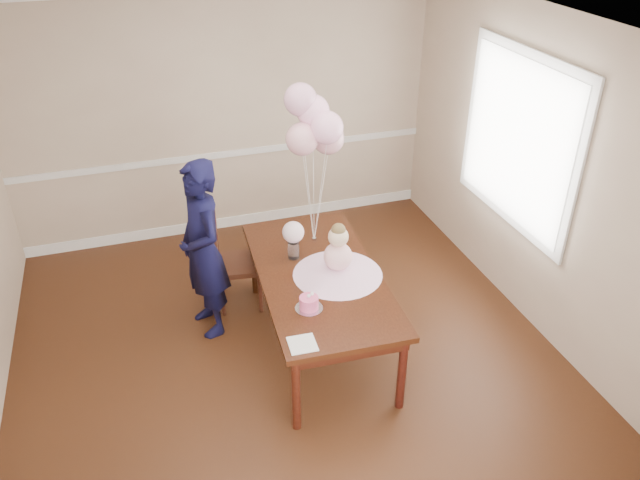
# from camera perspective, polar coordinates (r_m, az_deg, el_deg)

# --- Properties ---
(floor) EXTENTS (4.50, 5.00, 0.00)m
(floor) POSITION_cam_1_polar(r_m,az_deg,el_deg) (5.33, -2.64, -11.43)
(floor) COLOR black
(floor) RESTS_ON ground
(ceiling) EXTENTS (4.50, 5.00, 0.02)m
(ceiling) POSITION_cam_1_polar(r_m,az_deg,el_deg) (4.03, -3.60, 18.12)
(ceiling) COLOR white
(ceiling) RESTS_ON wall_back
(wall_back) EXTENTS (4.50, 0.02, 2.70)m
(wall_back) POSITION_cam_1_polar(r_m,az_deg,el_deg) (6.77, -8.74, 11.31)
(wall_back) COLOR tan
(wall_back) RESTS_ON floor
(wall_right) EXTENTS (0.02, 5.00, 2.70)m
(wall_right) POSITION_cam_1_polar(r_m,az_deg,el_deg) (5.48, 20.38, 4.78)
(wall_right) COLOR tan
(wall_right) RESTS_ON floor
(chair_rail_trim) EXTENTS (4.50, 0.02, 0.07)m
(chair_rail_trim) POSITION_cam_1_polar(r_m,az_deg,el_deg) (6.92, -8.43, 7.79)
(chair_rail_trim) COLOR silver
(chair_rail_trim) RESTS_ON wall_back
(baseboard_trim) EXTENTS (4.50, 0.02, 0.12)m
(baseboard_trim) POSITION_cam_1_polar(r_m,az_deg,el_deg) (7.29, -7.93, 1.72)
(baseboard_trim) COLOR white
(baseboard_trim) RESTS_ON floor
(window_frame) EXTENTS (0.02, 1.66, 1.56)m
(window_frame) POSITION_cam_1_polar(r_m,az_deg,el_deg) (5.75, 17.68, 8.70)
(window_frame) COLOR white
(window_frame) RESTS_ON wall_right
(window_blinds) EXTENTS (0.01, 1.50, 1.40)m
(window_blinds) POSITION_cam_1_polar(r_m,az_deg,el_deg) (5.74, 17.53, 8.69)
(window_blinds) COLOR white
(window_blinds) RESTS_ON wall_right
(dining_table_top) EXTENTS (1.07, 1.98, 0.05)m
(dining_table_top) POSITION_cam_1_polar(r_m,az_deg,el_deg) (5.13, -0.09, -3.31)
(dining_table_top) COLOR black
(dining_table_top) RESTS_ON table_leg_fl
(table_apron) EXTENTS (0.97, 1.88, 0.10)m
(table_apron) POSITION_cam_1_polar(r_m,az_deg,el_deg) (5.17, -0.09, -3.97)
(table_apron) COLOR black
(table_apron) RESTS_ON table_leg_fl
(table_leg_fl) EXTENTS (0.07, 0.07, 0.68)m
(table_leg_fl) POSITION_cam_1_polar(r_m,az_deg,el_deg) (4.62, -2.20, -13.84)
(table_leg_fl) COLOR black
(table_leg_fl) RESTS_ON floor
(table_leg_fr) EXTENTS (0.07, 0.07, 0.68)m
(table_leg_fr) POSITION_cam_1_polar(r_m,az_deg,el_deg) (4.81, 7.50, -11.97)
(table_leg_fr) COLOR black
(table_leg_fr) RESTS_ON floor
(table_leg_bl) EXTENTS (0.07, 0.07, 0.68)m
(table_leg_bl) POSITION_cam_1_polar(r_m,az_deg,el_deg) (6.00, -6.04, -2.07)
(table_leg_bl) COLOR black
(table_leg_bl) RESTS_ON floor
(table_leg_br) EXTENTS (0.07, 0.07, 0.68)m
(table_leg_br) POSITION_cam_1_polar(r_m,az_deg,el_deg) (6.14, 1.45, -1.01)
(table_leg_br) COLOR black
(table_leg_br) RESTS_ON floor
(baby_skirt) EXTENTS (0.77, 0.77, 0.10)m
(baby_skirt) POSITION_cam_1_polar(r_m,az_deg,el_deg) (5.09, 1.63, -2.69)
(baby_skirt) COLOR #EAACD5
(baby_skirt) RESTS_ON dining_table_top
(baby_torso) EXTENTS (0.23, 0.23, 0.23)m
(baby_torso) POSITION_cam_1_polar(r_m,az_deg,el_deg) (5.02, 1.65, -1.50)
(baby_torso) COLOR #FFA1D3
(baby_torso) RESTS_ON baby_skirt
(baby_head) EXTENTS (0.16, 0.16, 0.16)m
(baby_head) POSITION_cam_1_polar(r_m,az_deg,el_deg) (4.92, 1.68, 0.30)
(baby_head) COLOR beige
(baby_head) RESTS_ON baby_torso
(baby_hair) EXTENTS (0.12, 0.12, 0.12)m
(baby_hair) POSITION_cam_1_polar(r_m,az_deg,el_deg) (4.89, 1.69, 0.89)
(baby_hair) COLOR brown
(baby_hair) RESTS_ON baby_head
(cake_platter) EXTENTS (0.22, 0.22, 0.01)m
(cake_platter) POSITION_cam_1_polar(r_m,az_deg,el_deg) (4.73, -1.01, -6.25)
(cake_platter) COLOR #B6B6BA
(cake_platter) RESTS_ON dining_table_top
(birthday_cake) EXTENTS (0.15, 0.15, 0.10)m
(birthday_cake) POSITION_cam_1_polar(r_m,az_deg,el_deg) (4.70, -1.02, -5.75)
(birthday_cake) COLOR #E4487F
(birthday_cake) RESTS_ON cake_platter
(cake_flower_a) EXTENTS (0.03, 0.03, 0.03)m
(cake_flower_a) POSITION_cam_1_polar(r_m,az_deg,el_deg) (4.67, -1.03, -5.13)
(cake_flower_a) COLOR silver
(cake_flower_a) RESTS_ON birthday_cake
(cake_flower_b) EXTENTS (0.03, 0.03, 0.03)m
(cake_flower_b) POSITION_cam_1_polar(r_m,az_deg,el_deg) (4.69, -0.74, -4.94)
(cake_flower_b) COLOR white
(cake_flower_b) RESTS_ON birthday_cake
(rose_vase_near) EXTENTS (0.10, 0.10, 0.15)m
(rose_vase_near) POSITION_cam_1_polar(r_m,az_deg,el_deg) (5.28, -2.42, -0.91)
(rose_vase_near) COLOR silver
(rose_vase_near) RESTS_ON dining_table_top
(roses_near) EXTENTS (0.18, 0.18, 0.18)m
(roses_near) POSITION_cam_1_polar(r_m,az_deg,el_deg) (5.19, -2.47, 0.72)
(roses_near) COLOR beige
(roses_near) RESTS_ON rose_vase_near
(napkin) EXTENTS (0.20, 0.20, 0.01)m
(napkin) POSITION_cam_1_polar(r_m,az_deg,el_deg) (4.42, -1.63, -9.48)
(napkin) COLOR silver
(napkin) RESTS_ON dining_table_top
(balloon_weight) EXTENTS (0.04, 0.04, 0.02)m
(balloon_weight) POSITION_cam_1_polar(r_m,az_deg,el_deg) (5.57, -0.54, 0.12)
(balloon_weight) COLOR silver
(balloon_weight) RESTS_ON dining_table_top
(balloon_a) EXTENTS (0.27, 0.27, 0.27)m
(balloon_a) POSITION_cam_1_polar(r_m,az_deg,el_deg) (5.12, -1.65, 9.21)
(balloon_a) COLOR #E09FAB
(balloon_a) RESTS_ON balloon_ribbon_a
(balloon_b) EXTENTS (0.27, 0.27, 0.27)m
(balloon_b) POSITION_cam_1_polar(r_m,az_deg,el_deg) (5.09, 0.62, 10.23)
(balloon_b) COLOR #FFB4DB
(balloon_b) RESTS_ON balloon_ribbon_b
(balloon_c) EXTENTS (0.27, 0.27, 0.27)m
(balloon_c) POSITION_cam_1_polar(r_m,az_deg,el_deg) (5.17, -0.66, 11.71)
(balloon_c) COLOR #FFB4DB
(balloon_c) RESTS_ON balloon_ribbon_c
(balloon_d) EXTENTS (0.27, 0.27, 0.27)m
(balloon_d) POSITION_cam_1_polar(r_m,az_deg,el_deg) (5.13, -1.80, 12.71)
(balloon_d) COLOR #DF9EC0
(balloon_d) RESTS_ON balloon_ribbon_d
(balloon_e) EXTENTS (0.27, 0.27, 0.27)m
(balloon_e) POSITION_cam_1_polar(r_m,az_deg,el_deg) (5.26, 0.75, 9.28)
(balloon_e) COLOR #D99AA7
(balloon_e) RESTS_ON balloon_ribbon_e
(balloon_ribbon_a) EXTENTS (0.09, 0.01, 0.81)m
(balloon_ribbon_a) POSITION_cam_1_polar(r_m,az_deg,el_deg) (5.36, -1.06, 3.78)
(balloon_ribbon_a) COLOR silver
(balloon_ribbon_a) RESTS_ON balloon_weight
(balloon_ribbon_b) EXTENTS (0.10, 0.06, 0.90)m
(balloon_ribbon_b) POSITION_cam_1_polar(r_m,az_deg,el_deg) (5.34, 0.01, 4.25)
(balloon_ribbon_b) COLOR silver
(balloon_ribbon_b) RESTS_ON balloon_weight
(balloon_ribbon_c) EXTENTS (0.03, 0.09, 1.00)m
(balloon_ribbon_c) POSITION_cam_1_polar(r_m,az_deg,el_deg) (5.37, -0.59, 5.00)
(balloon_ribbon_c) COLOR silver
(balloon_ribbon_c) RESTS_ON balloon_weight
(balloon_ribbon_d) EXTENTS (0.08, 0.10, 1.10)m
(balloon_ribbon_d) POSITION_cam_1_polar(r_m,az_deg,el_deg) (5.35, -1.12, 5.45)
(balloon_ribbon_d) COLOR white
(balloon_ribbon_d) RESTS_ON balloon_weight
(balloon_ribbon_e) EXTENTS (0.14, 0.06, 0.75)m
(balloon_ribbon_e) POSITION_cam_1_polar(r_m,az_deg,el_deg) (5.43, 0.09, 3.88)
(balloon_ribbon_e) COLOR white
(balloon_ribbon_e) RESTS_ON balloon_weight
(dining_chair_seat) EXTENTS (0.49, 0.49, 0.05)m
(dining_chair_seat) POSITION_cam_1_polar(r_m,az_deg,el_deg) (5.82, -7.42, -2.19)
(dining_chair_seat) COLOR #38190F
(dining_chair_seat) RESTS_ON chair_leg_fl
(chair_leg_fl) EXTENTS (0.04, 0.04, 0.41)m
(chair_leg_fl) POSITION_cam_1_polar(r_m,az_deg,el_deg) (5.81, -8.91, -5.13)
(chair_leg_fl) COLOR #33160E
(chair_leg_fl) RESTS_ON floor
(chair_leg_fr) EXTENTS (0.04, 0.04, 0.41)m
(chair_leg_fr) POSITION_cam_1_polar(r_m,az_deg,el_deg) (5.81, -5.48, -4.85)
(chair_leg_fr) COLOR #3D1910
(chair_leg_fr) RESTS_ON floor
(chair_leg_bl) EXTENTS (0.04, 0.04, 0.41)m
(chair_leg_bl) POSITION_cam_1_polar(r_m,az_deg,el_deg) (6.09, -8.98, -3.21)
(chair_leg_bl) COLOR #3E1811
(chair_leg_bl) RESTS_ON floor
(chair_leg_br) EXTENTS (0.04, 0.04, 0.41)m
(chair_leg_br) POSITION_cam_1_polar(r_m,az_deg,el_deg) (6.09, -5.72, -2.95)
(chair_leg_br) COLOR #391B0F
(chair_leg_br) RESTS_ON floor
(chair_back_post_l) EXTENTS (0.04, 0.04, 0.54)m
(chair_back_post_l) POSITION_cam_1_polar(r_m,az_deg,el_deg) (5.52, -9.53, -0.90)
(chair_back_post_l) COLOR #37190F
(chair_back_post_l) RESTS_ON dining_chair_seat
(chair_back_post_r) EXTENTS (0.04, 0.04, 0.54)m
(chair_back_post_r) POSITION_cam_1_polar(r_m,az_deg,el_deg) (5.82, -9.57, 0.89)
(chair_back_post_r) COLOR #37140F
(chair_back_post_r) RESTS_ON dining_chair_seat
(chair_slat_low) EXTENTS (0.09, 0.39, 0.05)m
(chair_slat_low) POSITION_cam_1_polar(r_m,az_deg,el_deg) (5.73, -9.45, -0.97)
(chair_slat_low) COLOR #361D0E
(chair_slat_low) RESTS_ON dining_chair_seat
(chair_slat_mid) EXTENTS (0.09, 0.39, 0.05)m
(chair_slat_mid) POSITION_cam_1_polar(r_m,az_deg,el_deg) (5.65, -9.58, 0.35)
(chair_slat_mid) COLOR #34190E
(chair_slat_mid) RESTS_ON dining_chair_seat
(chair_slat_top) EXTENTS (0.09, 0.39, 0.05)m
(chair_slat_top) POSITION_cam_1_polar(r_m,az_deg,el_deg) (5.58, -9.72, 1.72)
(chair_slat_top) COLOR #351C0E
(chair_slat_top) RESTS_ON dining_chair_seat
(woman) EXTENTS (0.51, 0.66, 1.62)m
(woman) POSITION_cam_1_polar(r_m,az_deg,el_deg) (5.36, -10.67, -0.93)
(woman) COLOR black
(woman) RESTS_ON floor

